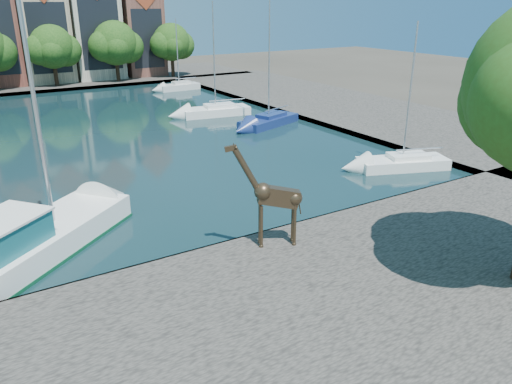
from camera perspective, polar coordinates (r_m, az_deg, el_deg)
ground at (r=23.22m, az=-1.92°, el=-6.26°), size 160.00×160.00×0.00m
water_basin at (r=44.46m, az=-17.59°, el=6.22°), size 38.00×50.00×0.08m
near_quay at (r=18.20m, az=9.46°, el=-14.09°), size 50.00×14.00×0.50m
far_quay at (r=75.38m, az=-24.06°, el=11.29°), size 60.00×16.00×0.50m
right_quay at (r=55.73m, az=8.30°, el=10.02°), size 14.00×52.00×0.50m
townhouse_east_inner at (r=75.01m, az=-23.37°, el=17.15°), size 5.94×9.18×15.79m
townhouse_east_mid at (r=76.32m, az=-18.40°, el=18.07°), size 6.43×9.18×16.65m
townhouse_east_end at (r=78.20m, az=-13.49°, el=17.85°), size 5.44×9.18×14.43m
far_tree_mid_east at (r=69.77m, az=-22.20°, el=14.97°), size 7.02×5.40×7.52m
far_tree_east at (r=71.61m, az=-15.71°, el=15.91°), size 7.54×5.80×7.84m
far_tree_far_east at (r=74.28m, az=-9.57°, el=16.41°), size 6.76×5.20×7.36m
giraffe_statue at (r=21.41m, az=1.94°, el=-0.50°), size 3.10×1.62×4.65m
motorsailer at (r=23.63m, az=-24.46°, el=-4.96°), size 9.83×8.87×12.42m
sailboat_right_a at (r=34.93m, az=16.42°, el=3.45°), size 6.35×4.09×9.43m
sailboat_right_b at (r=45.60m, az=1.46°, el=8.36°), size 6.70×4.23×13.00m
sailboat_right_c at (r=49.89m, az=-4.64°, el=9.40°), size 6.90×3.32×10.57m
sailboat_right_d at (r=65.32m, az=-8.78°, el=11.96°), size 5.16×1.92×8.61m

